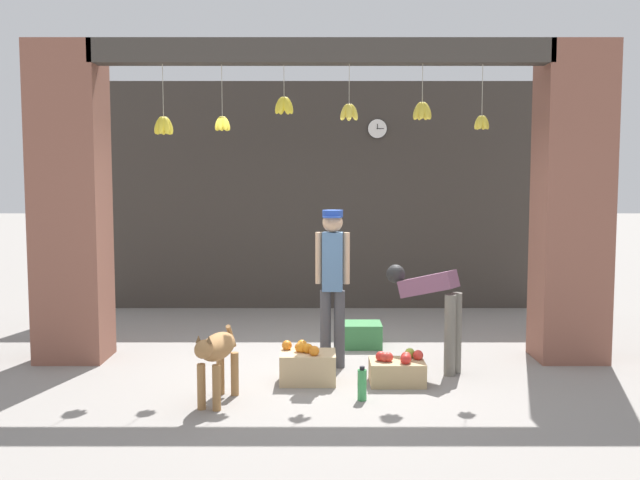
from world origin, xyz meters
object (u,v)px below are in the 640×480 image
(dog, at_px, (216,353))
(fruit_crate_oranges, at_px, (306,366))
(worker_stooping, at_px, (432,303))
(water_bottle, at_px, (361,384))
(fruit_crate_apples, at_px, (396,370))
(wall_clock, at_px, (376,129))
(shopkeeper, at_px, (331,276))
(produce_box_green, at_px, (361,335))

(dog, bearing_deg, fruit_crate_oranges, 142.94)
(dog, bearing_deg, worker_stooping, 130.85)
(worker_stooping, xyz_separation_m, water_bottle, (-0.75, -0.94, -0.54))
(worker_stooping, height_order, fruit_crate_apples, worker_stooping)
(fruit_crate_oranges, xyz_separation_m, wall_clock, (0.94, 3.75, 2.44))
(fruit_crate_oranges, xyz_separation_m, fruit_crate_apples, (0.84, -0.05, -0.03))
(dog, height_order, wall_clock, wall_clock)
(worker_stooping, height_order, fruit_crate_oranges, worker_stooping)
(dog, height_order, water_bottle, dog)
(shopkeeper, distance_m, water_bottle, 1.35)
(shopkeeper, distance_m, fruit_crate_apples, 1.15)
(dog, xyz_separation_m, fruit_crate_apples, (1.59, 0.57, -0.30))
(worker_stooping, relative_size, fruit_crate_apples, 2.04)
(worker_stooping, relative_size, produce_box_green, 2.36)
(fruit_crate_oranges, xyz_separation_m, water_bottle, (0.48, -0.54, -0.02))
(produce_box_green, bearing_deg, fruit_crate_apples, -80.40)
(worker_stooping, xyz_separation_m, fruit_crate_oranges, (-1.23, -0.40, -0.53))
(produce_box_green, relative_size, water_bottle, 1.47)
(shopkeeper, height_order, wall_clock, wall_clock)
(fruit_crate_oranges, bearing_deg, dog, -140.72)
(water_bottle, bearing_deg, produce_box_green, 86.70)
(fruit_crate_oranges, distance_m, water_bottle, 0.72)
(shopkeeper, distance_m, worker_stooping, 1.03)
(produce_box_green, relative_size, wall_clock, 1.54)
(shopkeeper, bearing_deg, water_bottle, 106.19)
(wall_clock, bearing_deg, shopkeeper, -102.19)
(fruit_crate_oranges, height_order, fruit_crate_apples, fruit_crate_oranges)
(produce_box_green, bearing_deg, dog, -123.70)
(worker_stooping, bearing_deg, fruit_crate_apples, 173.27)
(worker_stooping, bearing_deg, fruit_crate_oranges, 142.66)
(fruit_crate_oranges, xyz_separation_m, produce_box_green, (0.59, 1.40, -0.02))
(water_bottle, height_order, wall_clock, wall_clock)
(fruit_crate_apples, bearing_deg, wall_clock, 88.48)
(shopkeeper, height_order, fruit_crate_oranges, shopkeeper)
(dog, relative_size, worker_stooping, 0.78)
(dog, height_order, fruit_crate_apples, dog)
(dog, distance_m, fruit_crate_apples, 1.72)
(shopkeeper, height_order, fruit_crate_apples, shopkeeper)
(shopkeeper, height_order, water_bottle, shopkeeper)
(fruit_crate_oranges, bearing_deg, fruit_crate_apples, -3.29)
(fruit_crate_apples, bearing_deg, produce_box_green, 99.60)
(fruit_crate_oranges, relative_size, fruit_crate_apples, 1.02)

